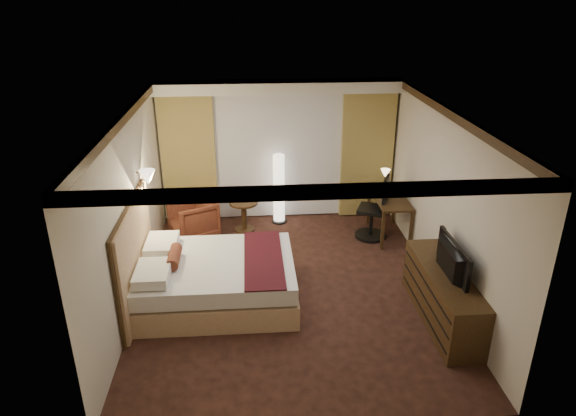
{
  "coord_description": "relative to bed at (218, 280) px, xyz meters",
  "views": [
    {
      "loc": [
        -0.56,
        -6.72,
        4.24
      ],
      "look_at": [
        0.0,
        0.4,
        1.15
      ],
      "focal_mm": 32.0,
      "sensor_mm": 36.0,
      "label": 1
    }
  ],
  "objects": [
    {
      "name": "crown_molding",
      "position": [
        1.07,
        0.24,
        2.31
      ],
      "size": [
        4.5,
        5.5,
        0.12
      ],
      "primitive_type": null,
      "color": "black",
      "rests_on": "ceiling"
    },
    {
      "name": "bed",
      "position": [
        0.0,
        0.0,
        0.0
      ],
      "size": [
        2.23,
        1.74,
        0.65
      ],
      "primitive_type": null,
      "color": "white",
      "rests_on": "floor"
    },
    {
      "name": "soffit",
      "position": [
        1.07,
        2.74,
        2.27
      ],
      "size": [
        4.5,
        0.5,
        0.2
      ],
      "primitive_type": "cube",
      "color": "white",
      "rests_on": "ceiling"
    },
    {
      "name": "headboard",
      "position": [
        -1.13,
        0.0,
        0.42
      ],
      "size": [
        0.12,
        2.04,
        1.5
      ],
      "primitive_type": null,
      "color": "tan",
      "rests_on": "floor"
    },
    {
      "name": "desk",
      "position": [
        3.02,
        1.89,
        0.05
      ],
      "size": [
        0.55,
        1.2,
        0.75
      ],
      "primitive_type": null,
      "color": "black",
      "rests_on": "floor"
    },
    {
      "name": "ceiling",
      "position": [
        1.07,
        0.24,
        2.37
      ],
      "size": [
        4.5,
        5.5,
        0.01
      ],
      "primitive_type": "cube",
      "color": "white",
      "rests_on": "back_wall"
    },
    {
      "name": "curtain_right_drape",
      "position": [
        2.77,
        2.85,
        0.92
      ],
      "size": [
        1.0,
        0.14,
        2.45
      ],
      "primitive_type": "cube",
      "color": "#A58D4B",
      "rests_on": "back_wall"
    },
    {
      "name": "armchair",
      "position": [
        -0.55,
        2.15,
        0.06
      ],
      "size": [
        0.96,
        0.98,
        0.77
      ],
      "primitive_type": "imported",
      "rotation": [
        0.0,
        0.0,
        -1.12
      ],
      "color": "#542619",
      "rests_on": "floor"
    },
    {
      "name": "left_wall",
      "position": [
        -1.18,
        0.24,
        1.02
      ],
      "size": [
        0.02,
        5.5,
        2.7
      ],
      "primitive_type": "cube",
      "color": "beige",
      "rests_on": "floor"
    },
    {
      "name": "curtain_left_drape",
      "position": [
        -0.63,
        2.85,
        0.92
      ],
      "size": [
        1.0,
        0.14,
        2.45
      ],
      "primitive_type": "cube",
      "color": "#A58D4B",
      "rests_on": "back_wall"
    },
    {
      "name": "wall_sconce",
      "position": [
        -1.02,
        0.87,
        1.29
      ],
      "size": [
        0.24,
        0.24,
        0.24
      ],
      "primitive_type": null,
      "color": "white",
      "rests_on": "left_wall"
    },
    {
      "name": "side_table",
      "position": [
        0.38,
        2.31,
        -0.04
      ],
      "size": [
        0.53,
        0.53,
        0.58
      ],
      "primitive_type": null,
      "color": "black",
      "rests_on": "floor"
    },
    {
      "name": "office_chair",
      "position": [
        2.69,
        1.84,
        0.27
      ],
      "size": [
        0.75,
        0.75,
        1.19
      ],
      "primitive_type": null,
      "rotation": [
        0.0,
        0.0,
        -0.4
      ],
      "color": "black",
      "rests_on": "floor"
    },
    {
      "name": "dresser",
      "position": [
        3.07,
        -0.75,
        0.05
      ],
      "size": [
        0.5,
        1.93,
        0.75
      ],
      "primitive_type": null,
      "color": "black",
      "rests_on": "floor"
    },
    {
      "name": "back_wall",
      "position": [
        1.07,
        2.99,
        1.02
      ],
      "size": [
        4.5,
        0.02,
        2.7
      ],
      "primitive_type": "cube",
      "color": "beige",
      "rests_on": "floor"
    },
    {
      "name": "television",
      "position": [
        3.04,
        -0.75,
        0.72
      ],
      "size": [
        0.59,
        1.03,
        0.14
      ],
      "primitive_type": "imported",
      "rotation": [
        0.0,
        0.0,
        1.57
      ],
      "color": "black",
      "rests_on": "dresser"
    },
    {
      "name": "floor_lamp",
      "position": [
        1.06,
        2.63,
        0.36
      ],
      "size": [
        0.29,
        0.29,
        1.38
      ],
      "primitive_type": null,
      "color": "white",
      "rests_on": "floor"
    },
    {
      "name": "floor",
      "position": [
        1.07,
        0.24,
        -0.33
      ],
      "size": [
        4.5,
        5.5,
        0.01
      ],
      "primitive_type": "cube",
      "color": "black",
      "rests_on": "ground"
    },
    {
      "name": "desk_lamp",
      "position": [
        3.02,
        2.34,
        0.59
      ],
      "size": [
        0.18,
        0.18,
        0.34
      ],
      "primitive_type": null,
      "color": "#FFD899",
      "rests_on": "desk"
    },
    {
      "name": "right_wall",
      "position": [
        3.32,
        0.24,
        1.02
      ],
      "size": [
        0.02,
        5.5,
        2.7
      ],
      "primitive_type": "cube",
      "color": "beige",
      "rests_on": "floor"
    },
    {
      "name": "curtain_sheer",
      "position": [
        1.07,
        2.91,
        0.92
      ],
      "size": [
        2.48,
        0.04,
        2.45
      ],
      "primitive_type": "cube",
      "color": "silver",
      "rests_on": "back_wall"
    }
  ]
}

